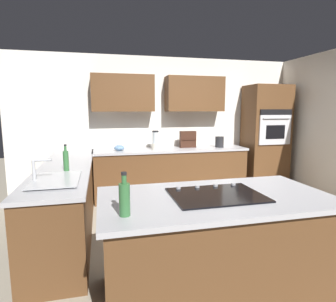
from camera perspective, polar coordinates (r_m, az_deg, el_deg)
name	(u,v)px	position (r m, az deg, el deg)	size (l,w,h in m)	color
ground_plane	(210,234)	(3.87, 8.65, -16.36)	(14.00, 14.00, 0.00)	#9E937F
wall_back	(169,119)	(5.45, 0.15, 6.64)	(6.00, 0.44, 2.60)	white
lower_cabinets_back	(171,173)	(5.26, 0.62, -4.59)	(2.80, 0.60, 0.86)	brown
countertop_back	(171,150)	(5.17, 0.63, 0.27)	(2.84, 0.64, 0.04)	#B2B2B7
lower_cabinets_side	(68,200)	(4.00, -19.83, -9.34)	(0.60, 2.90, 0.86)	brown
countertop_side	(66,167)	(3.89, -20.16, -3.01)	(0.64, 2.94, 0.04)	#B2B2B7
island_base	(215,248)	(2.60, 9.56, -18.92)	(1.88, 0.95, 0.86)	brown
island_top	(216,198)	(2.43, 9.82, -9.44)	(1.96, 1.03, 0.04)	#B2B2B7
wall_oven	(265,138)	(5.93, 19.24, 2.48)	(0.80, 0.66, 2.09)	brown
sink_unit	(55,179)	(3.07, -22.09, -5.38)	(0.46, 0.70, 0.23)	#515456
cooktop	(216,195)	(2.42, 9.79, -8.78)	(0.76, 0.56, 0.03)	black
blender	(155,141)	(5.06, -2.58, 1.98)	(0.15, 0.15, 0.34)	beige
mixing_bowl	(119,148)	(4.99, -9.92, 0.65)	(0.18, 0.18, 0.10)	#668CB2
spice_rack	(188,139)	(5.32, 4.08, 2.39)	(0.31, 0.11, 0.31)	#381E14
kettle	(219,142)	(5.44, 10.46, 1.85)	(0.16, 0.16, 0.21)	#262628
dish_soap_bottle	(66,160)	(3.51, -20.12, -1.75)	(0.06, 0.06, 0.32)	#336B38
oil_bottle	(124,198)	(1.95, -8.88, -9.51)	(0.08, 0.08, 0.31)	#336B38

